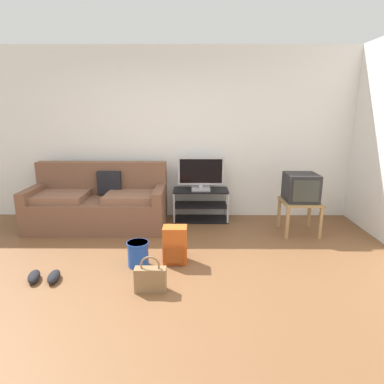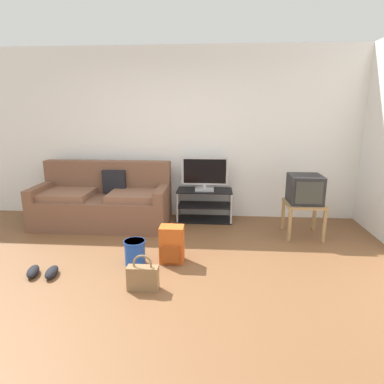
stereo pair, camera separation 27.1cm
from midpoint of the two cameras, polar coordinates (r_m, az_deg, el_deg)
ground_plane at (r=3.43m, az=-6.84°, el=-16.67°), size 9.00×9.80×0.02m
wall_back at (r=5.38m, az=-2.27°, el=10.02°), size 9.00×0.10×2.70m
couch at (r=5.20m, az=-13.75°, el=-1.76°), size 2.02×0.88×0.95m
tv_stand at (r=5.25m, az=3.68°, el=-2.31°), size 0.87×0.43×0.50m
flat_tv at (r=5.11m, az=3.77°, el=3.13°), size 0.72×0.22×0.53m
side_table at (r=4.86m, az=20.45°, el=-2.69°), size 0.52×0.52×0.48m
crt_tv at (r=4.81m, az=20.68°, el=0.49°), size 0.43×0.45×0.39m
backpack at (r=3.85m, az=-1.51°, el=-9.17°), size 0.28×0.27×0.44m
handbag at (r=3.35m, az=-6.21°, el=-14.55°), size 0.31×0.11×0.37m
cleaning_bucket at (r=3.85m, az=-7.94°, el=-10.31°), size 0.25×0.25×0.29m
sneakers_pair at (r=3.91m, az=-22.88°, el=-12.75°), size 0.38×0.29×0.09m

